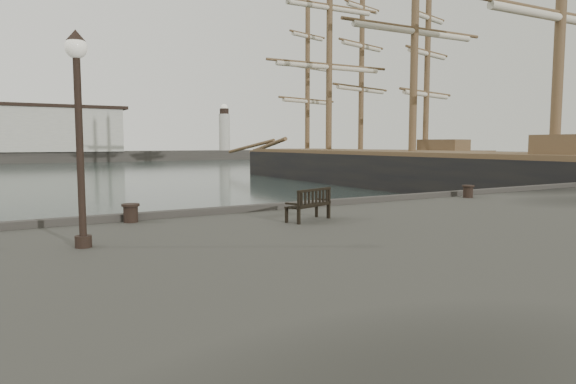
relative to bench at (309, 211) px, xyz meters
name	(u,v)px	position (x,y,z in m)	size (l,w,h in m)	color
ground	(304,255)	(1.51, 2.56, -1.82)	(400.00, 400.00, 0.00)	black
breakwater	(7,139)	(-3.05, 94.56, 2.48)	(140.00, 9.50, 12.20)	#383530
bench	(309,211)	(0.00, 0.00, 0.00)	(1.48, 0.93, 0.80)	black
bollard_left	(131,213)	(-3.99, 2.06, -0.02)	(0.45, 0.45, 0.47)	black
bollard_right	(468,191)	(8.06, 1.69, -0.03)	(0.44, 0.44, 0.46)	black
lamp_post	(78,110)	(-5.56, -0.65, 2.35)	(0.41, 0.41, 4.06)	black
tall_ship_main	(411,177)	(22.69, 19.48, -1.00)	(10.41, 44.06, 32.82)	black
tall_ship_far	(360,167)	(30.49, 35.70, -0.98)	(13.73, 30.13, 25.29)	black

